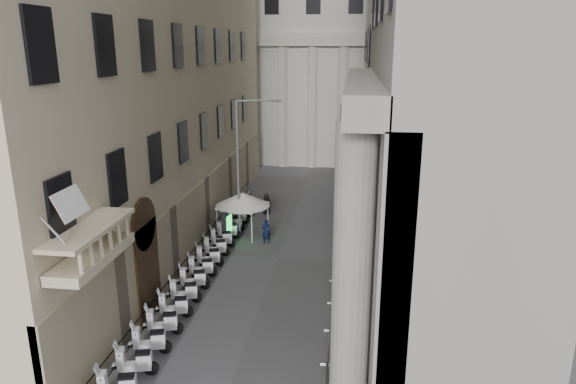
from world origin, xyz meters
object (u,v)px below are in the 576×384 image
object	(u,v)px
info_kiosk	(227,227)
pedestrian_b	(338,179)
street_lamp	(244,157)
security_tent	(240,198)
pedestrian_a	(266,231)

from	to	relation	value
info_kiosk	pedestrian_b	size ratio (longest dim) A/B	1.23
street_lamp	pedestrian_b	xyz separation A→B (m)	(5.61, 12.61, -4.48)
street_lamp	info_kiosk	distance (m)	4.52
security_tent	pedestrian_a	xyz separation A→B (m)	(2.04, -1.78, -1.59)
pedestrian_b	pedestrian_a	bearing A→B (deg)	83.17
info_kiosk	pedestrian_a	world-z (taller)	info_kiosk
street_lamp	pedestrian_a	world-z (taller)	street_lamp
pedestrian_a	pedestrian_b	bearing A→B (deg)	-123.53
info_kiosk	pedestrian_b	distance (m)	15.20
street_lamp	pedestrian_b	world-z (taller)	street_lamp
pedestrian_a	pedestrian_b	distance (m)	14.23
pedestrian_a	pedestrian_b	xyz separation A→B (m)	(4.06, 13.64, 0.01)
security_tent	info_kiosk	xyz separation A→B (m)	(-0.42, -1.87, -1.38)
pedestrian_b	street_lamp	bearing A→B (deg)	75.77
security_tent	pedestrian_b	xyz separation A→B (m)	(6.10, 11.85, -1.58)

